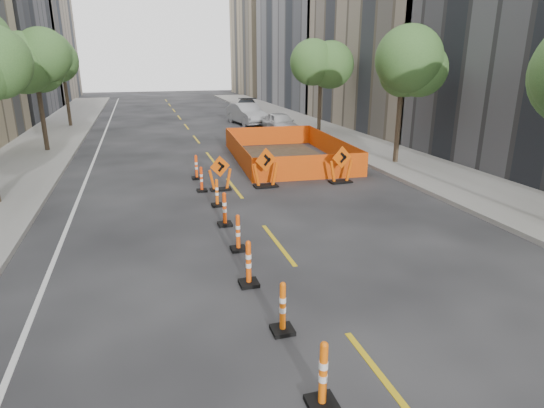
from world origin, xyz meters
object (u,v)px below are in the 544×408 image
object	(u,v)px
parked_car_near	(280,123)
channelizer_2	(283,307)
channelizer_1	(323,375)
channelizer_7	(201,179)
channelizer_4	(238,233)
chevron_sign_left	(220,173)
channelizer_3	(249,263)
parked_car_mid	(246,114)
chevron_sign_center	(266,168)
channelizer_8	(196,167)
channelizer_5	(225,209)
chevron_sign_right	(341,165)
channelizer_6	(217,193)
parked_car_far	(246,108)

from	to	relation	value
parked_car_near	channelizer_2	bearing A→B (deg)	-108.76
channelizer_1	channelizer_7	xyz separation A→B (m)	(-0.13, 11.96, -0.06)
channelizer_4	chevron_sign_left	size ratio (longest dim) A/B	0.74
channelizer_3	parked_car_mid	xyz separation A→B (m)	(6.05, 26.21, 0.26)
chevron_sign_center	parked_car_mid	size ratio (longest dim) A/B	0.33
channelizer_8	chevron_sign_left	world-z (taller)	chevron_sign_left
channelizer_5	channelizer_3	bearing A→B (deg)	-92.80
channelizer_1	parked_car_near	distance (m)	26.06
channelizer_7	chevron_sign_right	size ratio (longest dim) A/B	0.64
channelizer_6	chevron_sign_right	size ratio (longest dim) A/B	0.63
chevron_sign_left	channelizer_6	bearing A→B (deg)	-118.20
channelizer_7	chevron_sign_right	distance (m)	5.72
chevron_sign_center	chevron_sign_right	bearing A→B (deg)	-22.73
channelizer_2	channelizer_1	bearing A→B (deg)	-90.47
channelizer_1	channelizer_8	world-z (taller)	channelizer_1
channelizer_4	chevron_sign_left	distance (m)	5.99
channelizer_3	channelizer_7	xyz separation A→B (m)	(0.03, 7.98, -0.05)
channelizer_4	channelizer_6	size ratio (longest dim) A/B	1.04
channelizer_8	channelizer_2	bearing A→B (deg)	-89.57
parked_car_mid	parked_car_far	size ratio (longest dim) A/B	0.98
channelizer_8	chevron_sign_left	size ratio (longest dim) A/B	0.76
channelizer_5	chevron_sign_left	distance (m)	4.01
parked_car_near	channelizer_5	bearing A→B (deg)	-114.13
channelizer_1	parked_car_near	world-z (taller)	parked_car_near
chevron_sign_right	chevron_sign_left	bearing A→B (deg)	165.98
channelizer_8	chevron_sign_center	world-z (taller)	chevron_sign_center
channelizer_7	parked_car_far	world-z (taller)	parked_car_far
chevron_sign_center	channelizer_1	bearing A→B (deg)	-120.20
channelizer_4	parked_car_mid	xyz separation A→B (m)	(5.87, 24.21, 0.30)
channelizer_2	chevron_sign_right	world-z (taller)	chevron_sign_right
channelizer_8	parked_car_mid	bearing A→B (deg)	69.81
chevron_sign_left	parked_car_far	size ratio (longest dim) A/B	0.28
parked_car_far	channelizer_1	bearing A→B (deg)	-84.65
parked_car_far	channelizer_8	bearing A→B (deg)	-91.68
channelizer_4	chevron_sign_left	xyz separation A→B (m)	(0.57, 5.96, 0.18)
channelizer_3	parked_car_mid	distance (m)	26.90
channelizer_6	parked_car_near	size ratio (longest dim) A/B	0.24
chevron_sign_left	channelizer_4	bearing A→B (deg)	-110.44
parked_car_near	parked_car_mid	world-z (taller)	parked_car_mid
channelizer_1	channelizer_6	world-z (taller)	channelizer_1
channelizer_3	channelizer_8	bearing A→B (deg)	89.51
channelizer_2	channelizer_3	size ratio (longest dim) A/B	0.96
chevron_sign_left	channelizer_1	bearing A→B (deg)	-107.86
chevron_sign_center	channelizer_3	bearing A→B (deg)	-126.75
channelizer_8	parked_car_near	bearing A→B (deg)	57.20
channelizer_2	channelizer_3	xyz separation A→B (m)	(-0.17, 1.99, 0.02)
channelizer_6	channelizer_1	bearing A→B (deg)	-90.77
channelizer_1	parked_car_far	world-z (taller)	parked_car_far
channelizer_3	channelizer_8	distance (m)	9.97
chevron_sign_right	chevron_sign_center	bearing A→B (deg)	165.03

